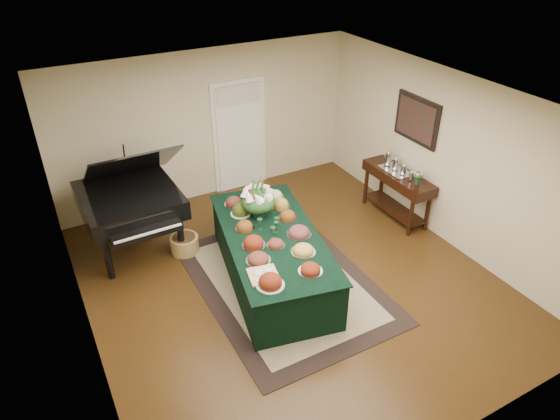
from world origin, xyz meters
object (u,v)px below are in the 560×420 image
mahogany_sideboard (398,183)px  buffet_table (272,257)px  floral_centerpiece (258,198)px  grand_piano (130,199)px

mahogany_sideboard → buffet_table: bearing=-169.2°
floral_centerpiece → grand_piano: grand_piano is taller
buffet_table → mahogany_sideboard: size_ratio=2.04×
grand_piano → floral_centerpiece: bearing=-36.9°
mahogany_sideboard → grand_piano: bearing=163.8°
grand_piano → mahogany_sideboard: 4.40m
grand_piano → buffet_table: bearing=-48.8°
grand_piano → mahogany_sideboard: size_ratio=1.23×
floral_centerpiece → grand_piano: (-1.59, 1.20, -0.20)m
buffet_table → grand_piano: (-1.53, 1.74, 0.49)m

